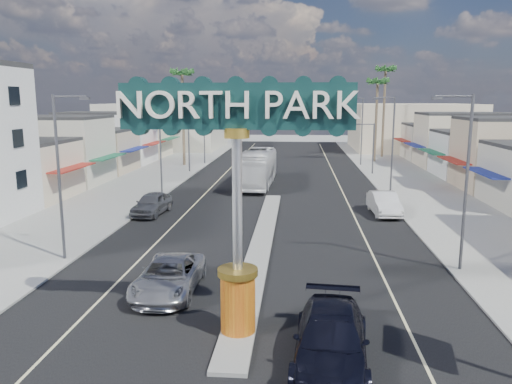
% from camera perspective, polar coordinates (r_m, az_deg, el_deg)
% --- Properties ---
extents(ground, '(160.00, 160.00, 0.00)m').
position_cam_1_polar(ground, '(46.31, 2.06, -0.36)').
color(ground, gray).
rests_on(ground, ground).
extents(road, '(20.00, 120.00, 0.01)m').
position_cam_1_polar(road, '(46.31, 2.06, -0.36)').
color(road, black).
rests_on(road, ground).
extents(median_island, '(1.30, 30.00, 0.16)m').
position_cam_1_polar(median_island, '(30.75, 0.61, -5.84)').
color(median_island, gray).
rests_on(median_island, ground).
extents(sidewalk_left, '(8.00, 120.00, 0.12)m').
position_cam_1_polar(sidewalk_left, '(48.98, -14.53, -0.02)').
color(sidewalk_left, gray).
rests_on(sidewalk_left, ground).
extents(sidewalk_right, '(8.00, 120.00, 0.12)m').
position_cam_1_polar(sidewalk_right, '(47.75, 19.09, -0.54)').
color(sidewalk_right, gray).
rests_on(sidewalk_right, ground).
extents(storefront_row_left, '(12.00, 42.00, 6.00)m').
position_cam_1_polar(storefront_row_left, '(64.26, -19.30, 4.81)').
color(storefront_row_left, beige).
rests_on(storefront_row_left, ground).
extents(storefront_row_right, '(12.00, 42.00, 6.00)m').
position_cam_1_polar(storefront_row_right, '(62.65, 25.27, 4.26)').
color(storefront_row_right, '#B7B29E').
rests_on(storefront_row_right, ground).
extents(backdrop_far_left, '(20.00, 20.00, 8.00)m').
position_cam_1_polar(backdrop_far_left, '(93.71, -10.23, 7.46)').
color(backdrop_far_left, '#B7B29E').
rests_on(backdrop_far_left, ground).
extents(backdrop_far_right, '(20.00, 20.00, 8.00)m').
position_cam_1_polar(backdrop_far_right, '(92.70, 17.29, 7.12)').
color(backdrop_far_right, beige).
rests_on(backdrop_far_right, ground).
extents(gateway_sign, '(8.20, 1.50, 9.15)m').
position_cam_1_polar(gateway_sign, '(17.76, -2.18, 1.40)').
color(gateway_sign, '#B0290D').
rests_on(gateway_sign, median_island).
extents(traffic_signal_left, '(5.09, 0.45, 6.00)m').
position_cam_1_polar(traffic_signal_left, '(60.65, -6.02, 6.24)').
color(traffic_signal_left, '#47474C').
rests_on(traffic_signal_left, ground).
extents(traffic_signal_right, '(5.09, 0.45, 6.00)m').
position_cam_1_polar(traffic_signal_right, '(60.00, 11.59, 6.04)').
color(traffic_signal_right, '#47474C').
rests_on(traffic_signal_right, ground).
extents(streetlight_l_near, '(2.03, 0.22, 9.00)m').
position_cam_1_polar(streetlight_l_near, '(28.60, -21.35, 2.42)').
color(streetlight_l_near, '#47474C').
rests_on(streetlight_l_near, ground).
extents(streetlight_l_mid, '(2.03, 0.22, 9.00)m').
position_cam_1_polar(streetlight_l_mid, '(47.28, -10.70, 5.89)').
color(streetlight_l_mid, '#47474C').
rests_on(streetlight_l_mid, ground).
extents(streetlight_l_far, '(2.03, 0.22, 9.00)m').
position_cam_1_polar(streetlight_l_far, '(68.69, -5.81, 7.40)').
color(streetlight_l_far, '#47474C').
rests_on(streetlight_l_far, ground).
extents(streetlight_r_near, '(2.03, 0.22, 9.00)m').
position_cam_1_polar(streetlight_r_near, '(27.00, 22.65, 1.89)').
color(streetlight_r_near, '#47474C').
rests_on(streetlight_r_near, ground).
extents(streetlight_r_mid, '(2.03, 0.22, 9.00)m').
position_cam_1_polar(streetlight_r_mid, '(46.32, 15.16, 5.61)').
color(streetlight_r_mid, '#47474C').
rests_on(streetlight_r_mid, ground).
extents(streetlight_r_far, '(2.03, 0.22, 9.00)m').
position_cam_1_polar(streetlight_r_far, '(68.03, 11.88, 7.21)').
color(streetlight_r_far, '#47474C').
rests_on(streetlight_r_far, ground).
extents(palm_left_far, '(2.60, 2.60, 13.10)m').
position_cam_1_polar(palm_left_far, '(67.21, -8.44, 12.76)').
color(palm_left_far, brown).
rests_on(palm_left_far, ground).
extents(palm_right_mid, '(2.60, 2.60, 12.10)m').
position_cam_1_polar(palm_right_mid, '(72.27, 13.72, 11.71)').
color(palm_right_mid, brown).
rests_on(palm_right_mid, ground).
extents(palm_right_far, '(2.60, 2.60, 14.10)m').
position_cam_1_polar(palm_right_far, '(78.57, 14.58, 12.85)').
color(palm_right_far, brown).
rests_on(palm_right_far, ground).
extents(suv_left, '(2.66, 5.72, 1.59)m').
position_cam_1_polar(suv_left, '(23.45, -9.94, -9.45)').
color(suv_left, '#ACADB1').
rests_on(suv_left, ground).
extents(suv_right, '(2.94, 6.20, 1.75)m').
position_cam_1_polar(suv_right, '(17.47, 8.55, -16.36)').
color(suv_right, black).
rests_on(suv_right, ground).
extents(car_parked_left, '(2.44, 5.16, 1.70)m').
position_cam_1_polar(car_parked_left, '(39.23, -11.81, -1.30)').
color(car_parked_left, '#5D5D61').
rests_on(car_parked_left, ground).
extents(car_parked_right, '(2.09, 5.32, 1.72)m').
position_cam_1_polar(car_parked_right, '(39.64, 14.43, -1.28)').
color(car_parked_right, silver).
rests_on(car_parked_right, ground).
extents(city_bus, '(3.41, 12.94, 3.58)m').
position_cam_1_polar(city_bus, '(51.39, 0.13, 2.75)').
color(city_bus, silver).
rests_on(city_bus, ground).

